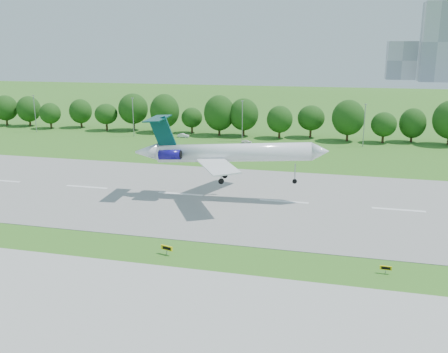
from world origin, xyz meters
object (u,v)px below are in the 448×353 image
airliner (224,152)px  service_vehicle_a (183,136)px  taxi_sign_left (167,248)px  service_vehicle_b (247,142)px

airliner → service_vehicle_a: (-27.97, 59.37, -8.19)m
airliner → service_vehicle_a: 66.14m
taxi_sign_left → service_vehicle_a: (-26.89, 87.04, -0.35)m
airliner → taxi_sign_left: bearing=-96.9°
airliner → service_vehicle_a: airliner is taller
airliner → service_vehicle_b: 55.46m
taxi_sign_left → service_vehicle_b: size_ratio=0.59×
service_vehicle_a → service_vehicle_b: bearing=-107.0°
service_vehicle_a → taxi_sign_left: bearing=-166.8°
taxi_sign_left → service_vehicle_a: bearing=123.1°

